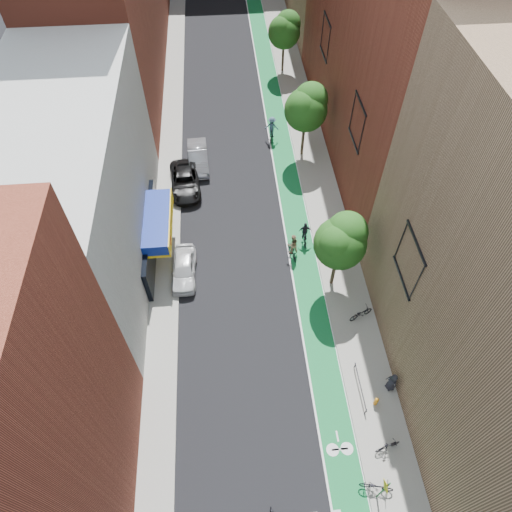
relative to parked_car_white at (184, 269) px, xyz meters
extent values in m
plane|color=black|center=(4.60, -11.67, -0.71)|extent=(160.00, 160.00, 0.00)
cube|color=#147134|center=(8.60, 14.33, -0.70)|extent=(2.00, 68.00, 0.01)
cube|color=gray|center=(-1.40, 14.33, -0.63)|extent=(2.00, 68.00, 0.15)
cube|color=gray|center=(11.10, 14.33, -0.63)|extent=(3.00, 68.00, 0.15)
cube|color=silver|center=(-6.40, 2.33, 5.29)|extent=(8.00, 20.00, 12.00)
cube|color=maroon|center=(16.60, 14.33, 10.29)|extent=(8.00, 28.00, 22.00)
cylinder|color=#332619|center=(10.20, -1.67, 0.94)|extent=(0.24, 0.24, 3.30)
sphere|color=#1A4F15|center=(10.20, -1.67, 3.67)|extent=(3.36, 3.36, 3.36)
sphere|color=#1A4F15|center=(10.60, -1.37, 4.39)|extent=(2.64, 2.64, 2.64)
sphere|color=#1A4F15|center=(9.90, -1.97, 4.15)|extent=(2.40, 2.40, 2.40)
cylinder|color=#332619|center=(10.20, 12.33, 1.02)|extent=(0.24, 0.24, 3.47)
sphere|color=#1A4F15|center=(10.20, 12.33, 3.89)|extent=(3.53, 3.53, 3.53)
sphere|color=#1A4F15|center=(10.60, 12.63, 4.65)|extent=(2.77, 2.77, 2.77)
sphere|color=#1A4F15|center=(9.90, 12.03, 4.39)|extent=(2.52, 2.52, 2.52)
cylinder|color=#332619|center=(10.20, 26.33, 0.89)|extent=(0.24, 0.24, 3.19)
sphere|color=#1A4F15|center=(10.20, 26.33, 3.53)|extent=(3.25, 3.25, 3.25)
sphere|color=#1A4F15|center=(10.60, 26.63, 4.22)|extent=(2.55, 2.55, 2.55)
sphere|color=#1A4F15|center=(9.90, 26.03, 3.99)|extent=(2.32, 2.32, 2.32)
cylinder|color=#194C26|center=(10.00, -15.17, 0.94)|extent=(0.08, 0.08, 3.00)
cube|color=yellow|center=(9.92, -15.17, 1.84)|extent=(0.02, 0.71, 0.71)
imported|color=silver|center=(0.00, 0.00, 0.00)|extent=(1.81, 4.21, 1.42)
imported|color=black|center=(0.00, 8.98, 0.01)|extent=(2.70, 5.28, 1.43)
imported|color=#919398|center=(1.09, 11.84, 0.06)|extent=(1.86, 4.75, 1.54)
imported|color=black|center=(7.80, 1.04, -0.19)|extent=(0.86, 1.80, 1.04)
imported|color=tan|center=(7.80, 1.14, 0.51)|extent=(0.97, 0.83, 1.73)
imported|color=black|center=(8.90, 2.27, -0.29)|extent=(0.67, 1.62, 0.83)
imported|color=#23222A|center=(8.90, 2.37, 0.44)|extent=(0.96, 0.46, 1.59)
imported|color=black|center=(7.80, 14.81, -0.15)|extent=(0.92, 1.92, 1.11)
imported|color=#3E5C70|center=(7.80, 14.91, 0.59)|extent=(1.34, 0.95, 1.89)
imported|color=black|center=(10.00, -14.79, -0.10)|extent=(1.85, 1.03, 0.92)
imported|color=black|center=(11.12, -12.88, -0.11)|extent=(1.55, 0.77, 0.90)
imported|color=black|center=(11.56, -4.58, -0.11)|extent=(1.82, 1.21, 0.90)
imported|color=#212129|center=(12.20, -9.48, 0.21)|extent=(0.71, 0.87, 1.53)
cylinder|color=orange|center=(11.11, -10.38, -0.31)|extent=(0.22, 0.22, 0.51)
sphere|color=orange|center=(11.11, -10.38, 0.01)|extent=(0.24, 0.24, 0.24)
camera|label=1|loc=(3.38, -19.43, 25.56)|focal=32.00mm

